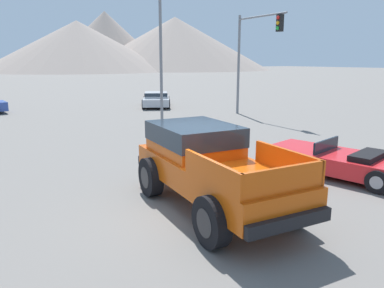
{
  "coord_description": "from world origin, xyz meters",
  "views": [
    {
      "loc": [
        -4.21,
        -7.09,
        3.38
      ],
      "look_at": [
        0.35,
        0.69,
        1.36
      ],
      "focal_mm": 35.0,
      "sensor_mm": 36.0,
      "label": 1
    }
  ],
  "objects_px": {
    "red_convertible_car": "(341,162)",
    "traffic_light_main": "(255,45)",
    "orange_pickup_truck": "(207,161)",
    "street_lamp_post": "(160,24)",
    "parked_car_silver": "(156,99)"
  },
  "relations": [
    {
      "from": "traffic_light_main",
      "to": "street_lamp_post",
      "type": "distance_m",
      "value": 7.01
    },
    {
      "from": "orange_pickup_truck",
      "to": "street_lamp_post",
      "type": "height_order",
      "value": "street_lamp_post"
    },
    {
      "from": "traffic_light_main",
      "to": "orange_pickup_truck",
      "type": "bearing_deg",
      "value": -43.49
    },
    {
      "from": "parked_car_silver",
      "to": "red_convertible_car",
      "type": "bearing_deg",
      "value": -71.74
    },
    {
      "from": "orange_pickup_truck",
      "to": "traffic_light_main",
      "type": "distance_m",
      "value": 15.2
    },
    {
      "from": "parked_car_silver",
      "to": "street_lamp_post",
      "type": "distance_m",
      "value": 10.54
    },
    {
      "from": "orange_pickup_truck",
      "to": "parked_car_silver",
      "type": "bearing_deg",
      "value": 71.37
    },
    {
      "from": "red_convertible_car",
      "to": "traffic_light_main",
      "type": "bearing_deg",
      "value": 48.1
    },
    {
      "from": "parked_car_silver",
      "to": "traffic_light_main",
      "type": "bearing_deg",
      "value": -41.76
    },
    {
      "from": "orange_pickup_truck",
      "to": "street_lamp_post",
      "type": "relative_size",
      "value": 0.62
    },
    {
      "from": "traffic_light_main",
      "to": "parked_car_silver",
      "type": "bearing_deg",
      "value": -157.65
    },
    {
      "from": "orange_pickup_truck",
      "to": "street_lamp_post",
      "type": "xyz_separation_m",
      "value": [
        3.4,
        9.42,
        3.96
      ]
    },
    {
      "from": "parked_car_silver",
      "to": "traffic_light_main",
      "type": "height_order",
      "value": "traffic_light_main"
    },
    {
      "from": "red_convertible_car",
      "to": "traffic_light_main",
      "type": "distance_m",
      "value": 12.76
    },
    {
      "from": "parked_car_silver",
      "to": "traffic_light_main",
      "type": "relative_size",
      "value": 0.73
    }
  ]
}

